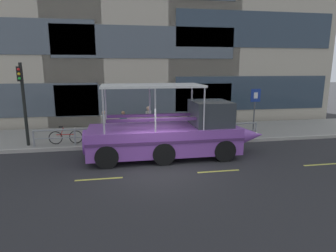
# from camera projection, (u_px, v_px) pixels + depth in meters

# --- Properties ---
(ground_plane) EXTENTS (120.00, 120.00, 0.00)m
(ground_plane) POSITION_uv_depth(u_px,v_px,m) (157.00, 166.00, 12.17)
(ground_plane) COLOR #2B2B2D
(sidewalk) EXTENTS (32.00, 4.80, 0.18)m
(sidewalk) POSITION_uv_depth(u_px,v_px,m) (145.00, 134.00, 17.56)
(sidewalk) COLOR gray
(sidewalk) RESTS_ON ground_plane
(curb_edge) EXTENTS (32.00, 0.18, 0.18)m
(curb_edge) POSITION_uv_depth(u_px,v_px,m) (150.00, 145.00, 15.15)
(curb_edge) COLOR #B2ADA3
(curb_edge) RESTS_ON ground_plane
(lane_centreline) EXTENTS (25.80, 0.12, 0.01)m
(lane_centreline) POSITION_uv_depth(u_px,v_px,m) (161.00, 175.00, 11.17)
(lane_centreline) COLOR #DBD64C
(lane_centreline) RESTS_ON ground_plane
(office_tower_right) EXTENTS (12.98, 9.84, 18.29)m
(office_tower_right) POSITION_uv_depth(u_px,v_px,m) (232.00, 9.00, 24.50)
(office_tower_right) COLOR #B2A893
(office_tower_right) RESTS_ON ground_plane
(curb_guardrail) EXTENTS (12.30, 0.09, 0.87)m
(curb_guardrail) POSITION_uv_depth(u_px,v_px,m) (152.00, 131.00, 15.37)
(curb_guardrail) COLOR gray
(curb_guardrail) RESTS_ON sidewalk
(traffic_light_pole) EXTENTS (0.24, 0.46, 4.25)m
(traffic_light_pole) POSITION_uv_depth(u_px,v_px,m) (23.00, 97.00, 14.17)
(traffic_light_pole) COLOR black
(traffic_light_pole) RESTS_ON sidewalk
(parking_sign) EXTENTS (0.60, 0.12, 2.77)m
(parking_sign) POSITION_uv_depth(u_px,v_px,m) (255.00, 104.00, 16.67)
(parking_sign) COLOR #4C4F54
(parking_sign) RESTS_ON sidewalk
(leaned_bicycle) EXTENTS (1.74, 0.46, 0.96)m
(leaned_bicycle) POSITION_uv_depth(u_px,v_px,m) (66.00, 137.00, 14.96)
(leaned_bicycle) COLOR black
(leaned_bicycle) RESTS_ON sidewalk
(duck_tour_boat) EXTENTS (8.70, 2.52, 3.44)m
(duck_tour_boat) POSITION_uv_depth(u_px,v_px,m) (174.00, 134.00, 13.31)
(duck_tour_boat) COLOR purple
(duck_tour_boat) RESTS_ON ground_plane
(pedestrian_near_bow) EXTENTS (0.44, 0.21, 1.52)m
(pedestrian_near_bow) POSITION_uv_depth(u_px,v_px,m) (202.00, 119.00, 17.11)
(pedestrian_near_bow) COLOR #1E2338
(pedestrian_near_bow) RESTS_ON sidewalk
(pedestrian_mid_left) EXTENTS (0.36, 0.42, 1.78)m
(pedestrian_mid_left) POSITION_uv_depth(u_px,v_px,m) (149.00, 118.00, 16.54)
(pedestrian_mid_left) COLOR #1E2338
(pedestrian_mid_left) RESTS_ON sidewalk
(pedestrian_mid_right) EXTENTS (0.42, 0.25, 1.53)m
(pedestrian_mid_right) POSITION_uv_depth(u_px,v_px,m) (123.00, 121.00, 16.41)
(pedestrian_mid_right) COLOR #47423D
(pedestrian_mid_right) RESTS_ON sidewalk
(pedestrian_near_stern) EXTENTS (0.34, 0.37, 1.62)m
(pedestrian_near_stern) POSITION_uv_depth(u_px,v_px,m) (104.00, 122.00, 15.99)
(pedestrian_near_stern) COLOR black
(pedestrian_near_stern) RESTS_ON sidewalk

